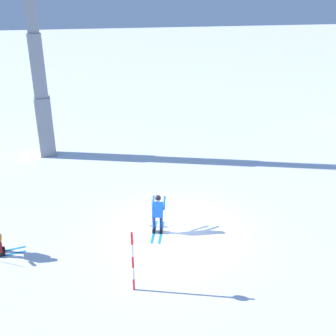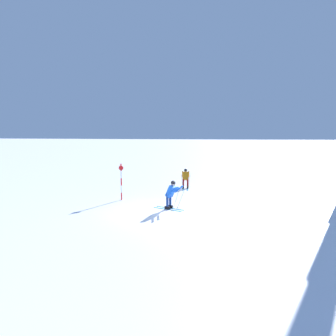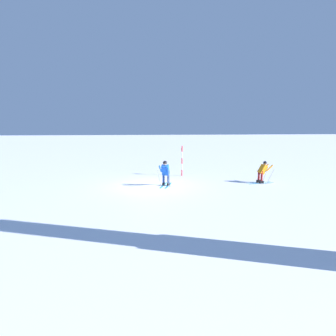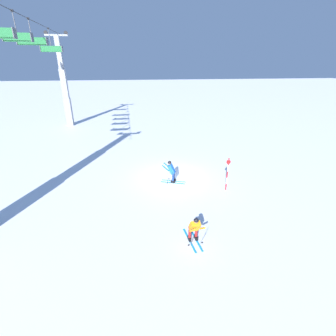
% 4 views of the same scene
% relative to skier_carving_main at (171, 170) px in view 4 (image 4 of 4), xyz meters
% --- Properties ---
extents(ground_plane, '(260.00, 260.00, 0.00)m').
position_rel_skier_carving_main_xyz_m(ground_plane, '(0.70, -0.25, -0.90)').
color(ground_plane, white).
extents(skier_carving_main, '(1.10, 1.72, 1.69)m').
position_rel_skier_carving_main_xyz_m(skier_carving_main, '(0.00, 0.00, 0.00)').
color(skier_carving_main, '#198CCC').
rests_on(skier_carving_main, ground_plane).
extents(lift_tower_far, '(0.82, 2.70, 11.25)m').
position_rel_skier_carving_main_xyz_m(lift_tower_far, '(19.25, 10.38, 3.75)').
color(lift_tower_far, gray).
rests_on(lift_tower_far, ground_plane).
extents(haul_cable, '(29.38, 0.05, 0.05)m').
position_rel_skier_carving_main_xyz_m(haul_cable, '(7.57, 10.38, 10.19)').
color(haul_cable, black).
extents(chairlift_seat_middle, '(0.61, 2.04, 2.06)m').
position_rel_skier_carving_main_xyz_m(chairlift_seat_middle, '(7.07, 10.38, 8.51)').
color(chairlift_seat_middle, black).
extents(chairlift_seat_fourth, '(0.61, 2.44, 2.07)m').
position_rel_skier_carving_main_xyz_m(chairlift_seat_fourth, '(10.23, 10.38, 8.49)').
color(chairlift_seat_fourth, black).
extents(chairlift_seat_farthest, '(0.61, 2.26, 2.33)m').
position_rel_skier_carving_main_xyz_m(chairlift_seat_farthest, '(16.05, 10.38, 8.25)').
color(chairlift_seat_farthest, black).
extents(trail_marker_pole, '(0.07, 0.28, 2.20)m').
position_rel_skier_carving_main_xyz_m(trail_marker_pole, '(-1.74, -3.30, 0.28)').
color(trail_marker_pole, red).
rests_on(trail_marker_pole, ground_plane).
extents(skier_distant_uphill, '(1.74, 0.74, 1.52)m').
position_rel_skier_carving_main_xyz_m(skier_distant_uphill, '(-6.23, 0.09, -0.11)').
color(skier_distant_uphill, '#198CCC').
rests_on(skier_distant_uphill, ground_plane).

